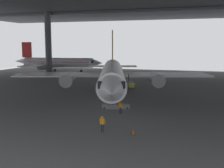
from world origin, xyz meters
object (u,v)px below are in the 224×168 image
object	(u,v)px
boarding_stairs	(116,103)
airplane_distant	(57,63)
traffic_cone_orange	(133,132)
crew_worker_near_nose	(102,123)
baggage_tug	(132,85)
crew_worker_by_stairs	(121,107)
airplane_main	(112,75)

from	to	relation	value
boarding_stairs	airplane_distant	distance (m)	54.16
traffic_cone_orange	crew_worker_near_nose	bearing A→B (deg)	-178.02
traffic_cone_orange	baggage_tug	world-z (taller)	baggage_tug
airplane_distant	baggage_tug	xyz separation A→B (m)	(30.22, -24.83, -2.57)
crew_worker_near_nose	traffic_cone_orange	world-z (taller)	crew_worker_near_nose
crew_worker_near_nose	airplane_distant	size ratio (longest dim) A/B	0.06
crew_worker_near_nose	traffic_cone_orange	xyz separation A→B (m)	(3.19, 0.11, -0.66)
crew_worker_by_stairs	baggage_tug	xyz separation A→B (m)	(-3.40, 21.47, -0.40)
traffic_cone_orange	crew_worker_by_stairs	bearing A→B (deg)	113.50
airplane_distant	baggage_tug	world-z (taller)	airplane_distant
crew_worker_near_nose	crew_worker_by_stairs	distance (m)	7.89
airplane_main	baggage_tug	size ratio (longest dim) A/B	15.54
crew_worker_near_nose	traffic_cone_orange	size ratio (longest dim) A/B	2.78
boarding_stairs	traffic_cone_orange	xyz separation A→B (m)	(4.76, -10.63, -0.45)
boarding_stairs	crew_worker_near_nose	world-z (taller)	boarding_stairs
airplane_distant	traffic_cone_orange	size ratio (longest dim) A/B	49.46
airplane_main	traffic_cone_orange	distance (m)	22.44
crew_worker_by_stairs	crew_worker_near_nose	bearing A→B (deg)	-88.58
crew_worker_near_nose	traffic_cone_orange	bearing A→B (deg)	1.98
boarding_stairs	crew_worker_near_nose	bearing A→B (deg)	-81.64
boarding_stairs	baggage_tug	bearing A→B (deg)	96.19
crew_worker_near_nose	airplane_distant	distance (m)	63.91
boarding_stairs	airplane_main	bearing A→B (deg)	109.85
boarding_stairs	traffic_cone_orange	bearing A→B (deg)	-65.85
baggage_tug	airplane_main	bearing A→B (deg)	-100.27
boarding_stairs	airplane_distant	size ratio (longest dim) A/B	0.16
crew_worker_near_nose	airplane_distant	world-z (taller)	airplane_distant
airplane_main	traffic_cone_orange	size ratio (longest dim) A/B	62.47
airplane_main	traffic_cone_orange	world-z (taller)	airplane_main
crew_worker_near_nose	baggage_tug	distance (m)	29.58
boarding_stairs	traffic_cone_orange	size ratio (longest dim) A/B	7.91
airplane_distant	crew_worker_by_stairs	bearing A→B (deg)	-54.02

